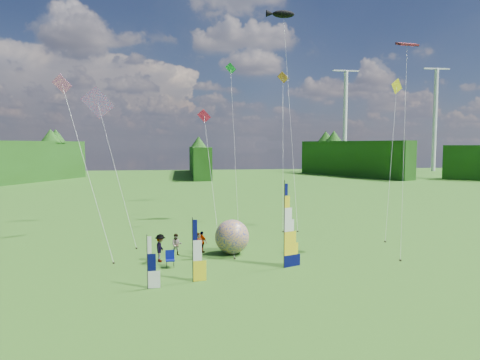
{
  "coord_description": "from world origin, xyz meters",
  "views": [
    {
      "loc": [
        -4.8,
        -23.09,
        7.75
      ],
      "look_at": [
        -1.0,
        4.0,
        5.5
      ],
      "focal_mm": 32.0,
      "sensor_mm": 36.0,
      "label": 1
    }
  ],
  "objects": [
    {
      "name": "spectator_a",
      "position": [
        -3.57,
        5.74,
        0.89
      ],
      "size": [
        0.77,
        0.7,
        1.77
      ],
      "primitive_type": "imported",
      "rotation": [
        0.0,
        0.0,
        0.56
      ],
      "color": "#66594C",
      "rests_on": "ground"
    },
    {
      "name": "kite_parafoil",
      "position": [
        11.46,
        6.31,
        8.7
      ],
      "size": [
        7.39,
        10.0,
        17.4
      ],
      "primitive_type": null,
      "rotation": [
        0.0,
        0.0,
        -0.06
      ],
      "color": "#BA2134",
      "rests_on": "ground"
    },
    {
      "name": "small_kite_green",
      "position": [
        1.12,
        23.82,
        9.01
      ],
      "size": [
        3.17,
        12.19,
        18.02
      ],
      "primitive_type": null,
      "rotation": [
        0.0,
        0.0,
        -0.05
      ],
      "color": "green",
      "rests_on": "ground"
    },
    {
      "name": "kite_rainbow_delta",
      "position": [
        -10.07,
        12.97,
        6.95
      ],
      "size": [
        12.49,
        14.78,
        13.89
      ],
      "primitive_type": null,
      "rotation": [
        0.0,
        0.0,
        0.35
      ],
      "color": "#EE374E",
      "rests_on": "ground"
    },
    {
      "name": "bol_inflatable",
      "position": [
        -1.2,
        6.69,
        1.22
      ],
      "size": [
        2.98,
        2.98,
        2.45
      ],
      "primitive_type": "sphere",
      "rotation": [
        0.0,
        0.0,
        -0.25
      ],
      "color": "#182896",
      "rests_on": "ground"
    },
    {
      "name": "spectator_c",
      "position": [
        -6.17,
        5.26,
        0.93
      ],
      "size": [
        0.6,
        1.25,
        1.85
      ],
      "primitive_type": "imported",
      "rotation": [
        0.0,
        0.0,
        1.43
      ],
      "color": "#66594C",
      "rests_on": "ground"
    },
    {
      "name": "side_banner_left",
      "position": [
        -4.15,
        0.73,
        1.78
      ],
      "size": [
        0.99,
        0.26,
        3.57
      ],
      "primitive_type": null,
      "rotation": [
        0.0,
        0.0,
        0.17
      ],
      "color": "yellow",
      "rests_on": "ground"
    },
    {
      "name": "turbine_right",
      "position": [
        45.0,
        102.0,
        15.0
      ],
      "size": [
        8.0,
        1.2,
        30.0
      ],
      "primitive_type": null,
      "color": "silver",
      "rests_on": "ground"
    },
    {
      "name": "treeline_ring",
      "position": [
        0.0,
        0.0,
        4.0
      ],
      "size": [
        210.0,
        210.0,
        8.0
      ],
      "primitive_type": null,
      "color": "#205517",
      "rests_on": "ground"
    },
    {
      "name": "ground",
      "position": [
        0.0,
        0.0,
        0.0
      ],
      "size": [
        220.0,
        220.0,
        0.0
      ],
      "primitive_type": "plane",
      "color": "#486F26",
      "rests_on": "ground"
    },
    {
      "name": "feather_banner_main",
      "position": [
        1.61,
        2.66,
        2.68
      ],
      "size": [
        1.37,
        0.64,
        5.36
      ],
      "primitive_type": null,
      "rotation": [
        0.0,
        0.0,
        0.39
      ],
      "color": "#060944",
      "rests_on": "ground"
    },
    {
      "name": "small_kite_pink",
      "position": [
        -11.46,
        8.51,
        6.83
      ],
      "size": [
        7.11,
        9.17,
        13.65
      ],
      "primitive_type": null,
      "rotation": [
        0.0,
        0.0,
        -0.01
      ],
      "color": "pink",
      "rests_on": "ground"
    },
    {
      "name": "spectator_b",
      "position": [
        -5.12,
        6.75,
        0.77
      ],
      "size": [
        0.75,
        0.37,
        1.54
      ],
      "primitive_type": "imported",
      "rotation": [
        0.0,
        0.0,
        -0.0
      ],
      "color": "#66594C",
      "rests_on": "ground"
    },
    {
      "name": "small_kite_red",
      "position": [
        -2.05,
        16.0,
        5.87
      ],
      "size": [
        3.12,
        9.76,
        11.73
      ],
      "primitive_type": null,
      "rotation": [
        0.0,
        0.0,
        0.02
      ],
      "color": "red",
      "rests_on": "ground"
    },
    {
      "name": "camp_chair",
      "position": [
        -5.5,
        3.84,
        0.53
      ],
      "size": [
        0.66,
        0.66,
        1.07
      ],
      "primitive_type": null,
      "rotation": [
        0.0,
        0.0,
        0.08
      ],
      "color": "#040C59",
      "rests_on": "ground"
    },
    {
      "name": "spectator_d",
      "position": [
        -3.31,
        7.26,
        0.78
      ],
      "size": [
        0.91,
        0.9,
        1.56
      ],
      "primitive_type": "imported",
      "rotation": [
        0.0,
        0.0,
        2.37
      ],
      "color": "#66594C",
      "rests_on": "ground"
    },
    {
      "name": "turbine_left",
      "position": [
        70.0,
        95.0,
        15.0
      ],
      "size": [
        8.0,
        1.2,
        30.0
      ],
      "primitive_type": null,
      "color": "silver",
      "rests_on": "ground"
    },
    {
      "name": "small_kite_orange",
      "position": [
        5.26,
        18.11,
        8.02
      ],
      "size": [
        8.11,
        11.79,
        16.05
      ],
      "primitive_type": null,
      "rotation": [
        0.0,
        0.0,
        -0.4
      ],
      "color": "orange",
      "rests_on": "ground"
    },
    {
      "name": "side_banner_far",
      "position": [
        -6.61,
        -0.09,
        1.43
      ],
      "size": [
        0.86,
        0.14,
        2.87
      ],
      "primitive_type": null,
      "rotation": [
        0.0,
        0.0,
        0.05
      ],
      "color": "white",
      "rests_on": "ground"
    },
    {
      "name": "kite_whale",
      "position": [
        6.35,
        19.87,
        12.14
      ],
      "size": [
        10.82,
        16.34,
        24.28
      ],
      "primitive_type": null,
      "rotation": [
        0.0,
        0.0,
        0.43
      ],
      "color": "black",
      "rests_on": "ground"
    },
    {
      "name": "small_kite_yellow",
      "position": [
        13.31,
        11.69,
        7.19
      ],
      "size": [
        9.13,
        10.42,
        14.38
      ],
      "primitive_type": null,
      "rotation": [
        0.0,
        0.0,
        0.39
      ],
      "color": "yellow",
      "rests_on": "ground"
    }
  ]
}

